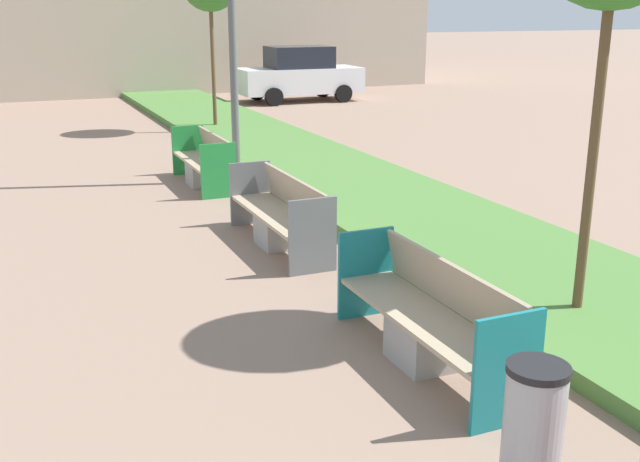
# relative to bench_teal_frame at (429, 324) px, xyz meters

# --- Properties ---
(planter_grass_strip) EXTENTS (2.80, 120.00, 0.18)m
(planter_grass_strip) POSITION_rel_bench_teal_frame_xyz_m (2.26, 5.10, -0.29)
(planter_grass_strip) COLOR #4C7A38
(planter_grass_strip) RESTS_ON ground
(bench_teal_frame) EXTENTS (0.65, 2.42, 0.94)m
(bench_teal_frame) POSITION_rel_bench_teal_frame_xyz_m (0.00, 0.00, 0.00)
(bench_teal_frame) COLOR #9E9B96
(bench_teal_frame) RESTS_ON ground
(bench_grey_frame) EXTENTS (0.65, 2.43, 0.94)m
(bench_grey_frame) POSITION_rel_bench_teal_frame_xyz_m (0.00, 3.80, 0.00)
(bench_grey_frame) COLOR #9E9B96
(bench_grey_frame) RESTS_ON ground
(bench_green_frame) EXTENTS (0.65, 2.18, 0.94)m
(bench_green_frame) POSITION_rel_bench_teal_frame_xyz_m (-0.00, 7.77, -0.01)
(bench_green_frame) COLOR #9E9B96
(bench_green_frame) RESTS_ON ground
(litter_bin) EXTENTS (0.40, 0.40, 0.97)m
(litter_bin) POSITION_rel_bench_teal_frame_xyz_m (-0.44, -1.98, 0.11)
(litter_bin) COLOR #9EA0A5
(litter_bin) RESTS_ON ground
(parked_car_distant) EXTENTS (4.24, 2.00, 1.86)m
(parked_car_distant) POSITION_rel_bench_teal_frame_xyz_m (6.34, 18.99, 0.54)
(parked_car_distant) COLOR silver
(parked_car_distant) RESTS_ON ground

